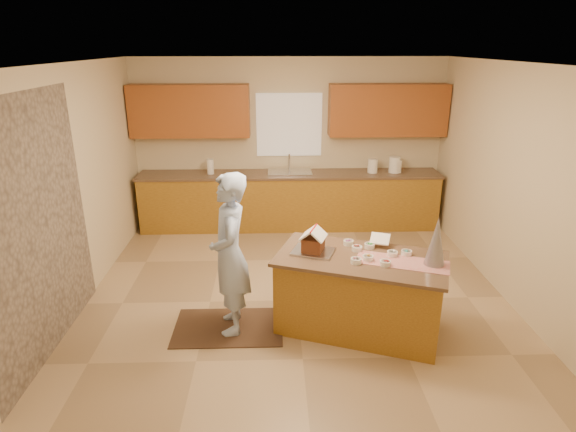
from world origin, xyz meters
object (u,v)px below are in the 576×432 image
object	(u,v)px
gingerbread_house	(313,242)
island_base	(359,295)
tinsel_tree	(436,241)
boy	(230,254)

from	to	relation	value
gingerbread_house	island_base	bearing A→B (deg)	-14.75
island_base	tinsel_tree	distance (m)	0.99
boy	tinsel_tree	bearing A→B (deg)	77.20
tinsel_tree	boy	xyz separation A→B (m)	(-2.02, 0.24, -0.22)
boy	gingerbread_house	size ratio (longest dim) A/B	5.27
tinsel_tree	gingerbread_house	size ratio (longest dim) A/B	1.54
island_base	gingerbread_house	distance (m)	0.75
island_base	gingerbread_house	world-z (taller)	gingerbread_house
boy	island_base	bearing A→B (deg)	82.17
tinsel_tree	gingerbread_house	bearing A→B (deg)	164.36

